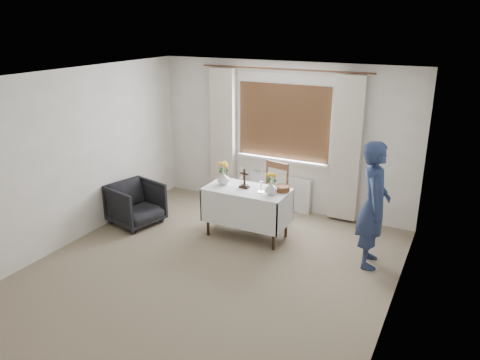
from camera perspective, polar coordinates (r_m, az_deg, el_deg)
name	(u,v)px	position (r m, az deg, el deg)	size (l,w,h in m)	color
ground	(209,272)	(6.25, -3.79, -11.09)	(5.00, 5.00, 0.00)	#9C8A6C
altar_table	(247,213)	(7.02, 0.84, -4.01)	(1.24, 0.64, 0.76)	white
wooden_chair	(270,194)	(7.47, 3.68, -1.69)	(0.45, 0.45, 0.98)	#542D1C
armchair	(136,204)	(7.64, -12.59, -2.86)	(0.72, 0.74, 0.68)	black
person	(374,205)	(6.31, 15.97, -2.94)	(0.62, 0.41, 1.70)	navy
radiator	(280,192)	(8.09, 4.88, -1.49)	(1.10, 0.10, 0.60)	white
wooden_cross	(244,178)	(6.87, 0.55, 0.20)	(0.14, 0.10, 0.30)	black
candlestick_left	(241,177)	(6.91, 0.12, 0.34)	(0.09, 0.09, 0.30)	silver
candlestick_right	(261,181)	(6.69, 2.60, -0.13)	(0.10, 0.10, 0.34)	silver
flower_vase_left	(223,178)	(7.04, -2.04, 0.22)	(0.19, 0.19, 0.19)	silver
flower_vase_right	(271,188)	(6.65, 3.80, -1.01)	(0.18, 0.18, 0.18)	silver
wicker_basket	(283,189)	(6.80, 5.21, -1.05)	(0.21, 0.21, 0.08)	brown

